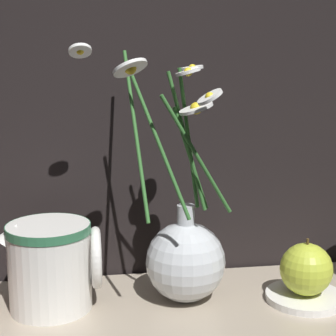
{
  "coord_description": "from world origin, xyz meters",
  "views": [
    {
      "loc": [
        -0.1,
        -0.72,
        0.36
      ],
      "look_at": [
        0.01,
        0.0,
        0.21
      ],
      "focal_mm": 60.0,
      "sensor_mm": 36.0,
      "label": 1
    }
  ],
  "objects": [
    {
      "name": "saucer_plate",
      "position": [
        0.21,
        -0.0,
        0.02
      ],
      "size": [
        0.11,
        0.11,
        0.01
      ],
      "color": "white",
      "rests_on": "shelf"
    },
    {
      "name": "ceramic_pitcher",
      "position": [
        -0.14,
        0.03,
        0.08
      ],
      "size": [
        0.14,
        0.12,
        0.13
      ],
      "color": "white",
      "rests_on": "shelf"
    },
    {
      "name": "vase_with_flowers",
      "position": [
        0.04,
        0.03,
        0.08
      ],
      "size": [
        0.21,
        0.18,
        0.36
      ],
      "color": "silver",
      "rests_on": "shelf"
    },
    {
      "name": "shelf",
      "position": [
        0.0,
        0.0,
        0.01
      ],
      "size": [
        0.88,
        0.27,
        0.01
      ],
      "color": "tan",
      "rests_on": "ground_plane"
    },
    {
      "name": "ground_plane",
      "position": [
        0.0,
        0.0,
        0.0
      ],
      "size": [
        6.0,
        6.0,
        0.0
      ],
      "primitive_type": "plane",
      "color": "black"
    },
    {
      "name": "orange_fruit",
      "position": [
        0.21,
        -0.0,
        0.06
      ],
      "size": [
        0.08,
        0.08,
        0.08
      ],
      "color": "#B7C638",
      "rests_on": "saucer_plate"
    }
  ]
}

